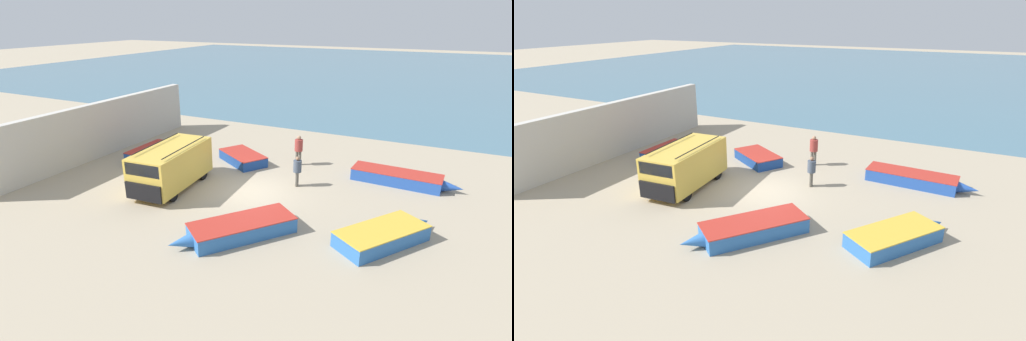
% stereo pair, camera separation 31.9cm
% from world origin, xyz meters
% --- Properties ---
extents(ground_plane, '(200.00, 200.00, 0.00)m').
position_xyz_m(ground_plane, '(0.00, 0.00, 0.00)').
color(ground_plane, tan).
extents(sea_water, '(120.00, 80.00, 0.01)m').
position_xyz_m(sea_water, '(0.00, 52.00, 0.00)').
color(sea_water, '#477084').
rests_on(sea_water, ground_plane).
extents(harbor_wall, '(0.50, 15.65, 3.34)m').
position_xyz_m(harbor_wall, '(-11.05, 1.00, 1.67)').
color(harbor_wall, '#BCB7AD').
rests_on(harbor_wall, ground_plane).
extents(parked_van, '(2.50, 5.05, 2.29)m').
position_xyz_m(parked_van, '(-3.88, -1.28, 1.19)').
color(parked_van, gold).
rests_on(parked_van, ground_plane).
extents(fishing_rowboat_0, '(5.54, 1.67, 0.65)m').
position_xyz_m(fishing_rowboat_0, '(6.59, 4.40, 0.32)').
color(fishing_rowboat_0, '#234CA3').
rests_on(fishing_rowboat_0, ground_plane).
extents(fishing_rowboat_1, '(3.74, 3.05, 0.60)m').
position_xyz_m(fishing_rowboat_1, '(-2.47, 3.64, 0.30)').
color(fishing_rowboat_1, navy).
rests_on(fishing_rowboat_1, ground_plane).
extents(fishing_rowboat_2, '(4.04, 4.74, 0.66)m').
position_xyz_m(fishing_rowboat_2, '(1.54, -4.10, 0.33)').
color(fishing_rowboat_2, '#2D66AD').
rests_on(fishing_rowboat_2, ground_plane).
extents(fishing_rowboat_3, '(3.48, 4.34, 0.65)m').
position_xyz_m(fishing_rowboat_3, '(6.87, -2.00, 0.33)').
color(fishing_rowboat_3, '#2D66AD').
rests_on(fishing_rowboat_3, ground_plane).
extents(fishing_rowboat_4, '(1.39, 3.99, 0.64)m').
position_xyz_m(fishing_rowboat_4, '(-8.09, 1.80, 0.32)').
color(fishing_rowboat_4, '#234CA3').
rests_on(fishing_rowboat_4, ground_plane).
extents(fisherman_0, '(0.43, 0.43, 1.62)m').
position_xyz_m(fisherman_0, '(1.83, 1.70, 0.97)').
color(fisherman_0, '#5B564C').
rests_on(fisherman_0, ground_plane).
extents(fisherman_1, '(0.47, 0.47, 1.80)m').
position_xyz_m(fisherman_1, '(0.75, 4.71, 1.07)').
color(fisherman_1, '#5B564C').
rests_on(fisherman_1, ground_plane).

